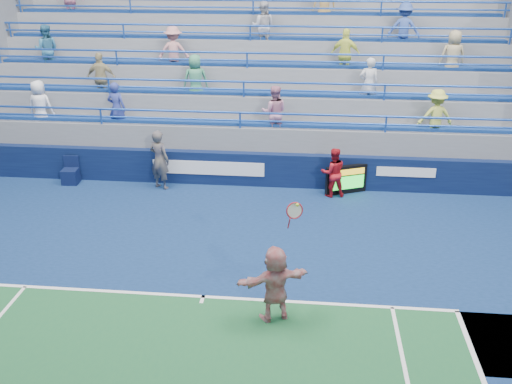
# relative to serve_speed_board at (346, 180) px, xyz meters

# --- Properties ---
(ground) EXTENTS (120.00, 120.00, 0.00)m
(ground) POSITION_rel_serve_speed_board_xyz_m (-3.37, -6.12, -0.46)
(ground) COLOR #333538
(sponsor_wall) EXTENTS (18.00, 0.32, 1.10)m
(sponsor_wall) POSITION_rel_serve_speed_board_xyz_m (-3.36, 0.38, 0.09)
(sponsor_wall) COLOR #091236
(sponsor_wall) RESTS_ON ground
(bleacher_stand) EXTENTS (18.00, 5.60, 6.13)m
(bleacher_stand) POSITION_rel_serve_speed_board_xyz_m (-3.37, 4.15, 1.08)
(bleacher_stand) COLOR slate
(bleacher_stand) RESTS_ON ground
(serve_speed_board) EXTENTS (1.28, 0.66, 0.92)m
(serve_speed_board) POSITION_rel_serve_speed_board_xyz_m (0.00, 0.00, 0.00)
(serve_speed_board) COLOR black
(serve_speed_board) RESTS_ON ground
(judge_chair) EXTENTS (0.53, 0.53, 0.88)m
(judge_chair) POSITION_rel_serve_speed_board_xyz_m (-8.85, -0.05, -0.18)
(judge_chair) COLOR #0B1437
(judge_chair) RESTS_ON ground
(tennis_player) EXTENTS (1.61, 1.08, 2.67)m
(tennis_player) POSITION_rel_serve_speed_board_xyz_m (-1.75, -6.71, 0.37)
(tennis_player) COLOR silver
(tennis_player) RESTS_ON ground
(line_judge) EXTENTS (0.83, 0.71, 1.92)m
(line_judge) POSITION_rel_serve_speed_board_xyz_m (-5.84, -0.14, 0.49)
(line_judge) COLOR #141739
(line_judge) RESTS_ON ground
(ball_girl) EXTENTS (0.86, 0.73, 1.56)m
(ball_girl) POSITION_rel_serve_speed_board_xyz_m (-0.42, -0.23, 0.31)
(ball_girl) COLOR #AC131D
(ball_girl) RESTS_ON ground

